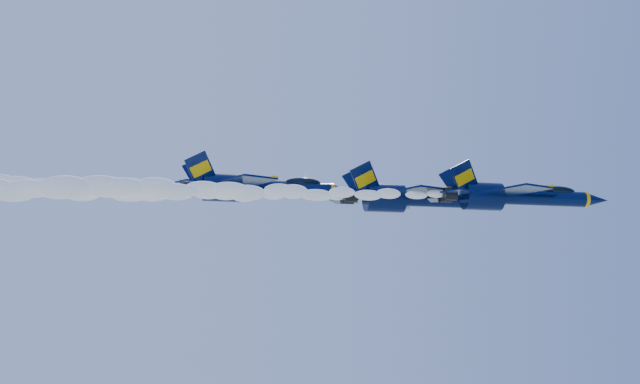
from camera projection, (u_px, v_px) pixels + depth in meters
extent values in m
cylinder|color=#030D34|center=(542.00, 198.00, 87.46)|extent=(9.04, 1.51, 1.51)
ellipsoid|color=#030D34|center=(482.00, 196.00, 86.07)|extent=(1.57, 2.71, 6.43)
cone|color=#030D34|center=(596.00, 200.00, 88.73)|extent=(2.61, 1.51, 1.51)
cylinder|color=#F8B303|center=(585.00, 200.00, 88.47)|extent=(0.35, 1.57, 1.57)
ellipsoid|color=black|center=(558.00, 191.00, 87.95)|extent=(3.62, 1.18, 0.99)
cube|color=#F8B303|center=(558.00, 194.00, 87.90)|extent=(4.22, 1.00, 0.18)
cube|color=#030D34|center=(518.00, 190.00, 82.60)|extent=(5.39, 6.39, 0.18)
cube|color=#030D34|center=(483.00, 203.00, 90.34)|extent=(5.39, 6.39, 0.18)
cube|color=#F8B303|center=(531.00, 189.00, 82.93)|extent=(2.42, 5.03, 0.10)
cube|color=#F8B303|center=(496.00, 202.00, 90.66)|extent=(2.42, 5.03, 0.10)
cube|color=#030D34|center=(464.00, 178.00, 84.82)|extent=(3.27, 1.03, 3.52)
cube|color=#030D34|center=(456.00, 182.00, 86.85)|extent=(3.27, 1.03, 3.52)
cylinder|color=black|center=(450.00, 195.00, 84.66)|extent=(1.21, 1.11, 1.11)
cylinder|color=black|center=(445.00, 197.00, 85.92)|extent=(1.21, 1.11, 1.11)
cube|color=#F8B303|center=(514.00, 189.00, 86.93)|extent=(11.05, 0.35, 0.08)
ellipsoid|color=white|center=(258.00, 191.00, 81.22)|extent=(35.86, 1.96, 1.76)
cylinder|color=#030D34|center=(447.00, 200.00, 91.90)|extent=(9.57, 1.59, 1.59)
ellipsoid|color=#030D34|center=(384.00, 198.00, 90.43)|extent=(1.66, 2.87, 6.80)
cone|color=#030D34|center=(502.00, 202.00, 93.25)|extent=(2.76, 1.59, 1.59)
cylinder|color=#F8B303|center=(491.00, 201.00, 92.97)|extent=(0.37, 1.66, 1.66)
ellipsoid|color=black|center=(463.00, 193.00, 92.42)|extent=(3.83, 1.24, 1.05)
cube|color=#F8B303|center=(463.00, 196.00, 92.37)|extent=(4.47, 1.06, 0.19)
cube|color=#030D34|center=(416.00, 192.00, 86.76)|extent=(5.70, 6.76, 0.19)
cube|color=#030D34|center=(390.00, 204.00, 94.95)|extent=(5.70, 6.76, 0.19)
cube|color=#F8B303|center=(430.00, 191.00, 87.10)|extent=(2.56, 5.32, 0.11)
cube|color=#F8B303|center=(403.00, 204.00, 95.29)|extent=(2.56, 5.32, 0.11)
cube|color=#030D34|center=(365.00, 179.00, 89.11)|extent=(3.46, 1.09, 3.73)
cube|color=#030D34|center=(359.00, 183.00, 91.26)|extent=(3.46, 1.09, 3.73)
cylinder|color=black|center=(351.00, 196.00, 88.94)|extent=(1.28, 1.17, 1.17)
cylinder|color=black|center=(347.00, 198.00, 90.27)|extent=(1.28, 1.17, 1.17)
cube|color=#F8B303|center=(417.00, 191.00, 91.34)|extent=(11.69, 0.37, 0.09)
ellipsoid|color=white|center=(163.00, 193.00, 85.53)|extent=(35.86, 2.07, 1.87)
cylinder|color=#030D34|center=(286.00, 190.00, 98.64)|extent=(10.15, 1.69, 1.69)
ellipsoid|color=#030D34|center=(222.00, 188.00, 97.08)|extent=(1.76, 3.05, 7.22)
cone|color=#030D34|center=(343.00, 192.00, 100.07)|extent=(2.93, 1.69, 1.69)
cylinder|color=#F8B303|center=(332.00, 191.00, 99.77)|extent=(0.39, 1.76, 1.76)
ellipsoid|color=black|center=(303.00, 183.00, 99.20)|extent=(4.06, 1.32, 1.12)
cube|color=#F8B303|center=(303.00, 186.00, 99.14)|extent=(4.74, 1.13, 0.20)
cube|color=#030D34|center=(246.00, 181.00, 93.19)|extent=(6.05, 7.17, 0.20)
cube|color=#030D34|center=(235.00, 194.00, 101.87)|extent=(6.05, 7.17, 0.20)
cube|color=#F8B303|center=(261.00, 180.00, 93.55)|extent=(2.72, 5.65, 0.11)
cube|color=#F8B303|center=(249.00, 194.00, 102.24)|extent=(2.72, 5.65, 0.11)
cube|color=#030D34|center=(201.00, 169.00, 95.68)|extent=(3.67, 1.16, 3.96)
cube|color=#030D34|center=(199.00, 173.00, 97.96)|extent=(3.67, 1.16, 3.96)
cylinder|color=black|center=(186.00, 186.00, 95.50)|extent=(1.35, 1.24, 1.24)
cylinder|color=black|center=(185.00, 188.00, 96.91)|extent=(1.35, 1.24, 1.24)
cube|color=#F8B303|center=(256.00, 181.00, 98.04)|extent=(12.41, 0.39, 0.09)
ellipsoid|color=white|center=(6.00, 183.00, 92.12)|extent=(35.86, 2.20, 1.98)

